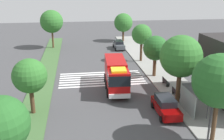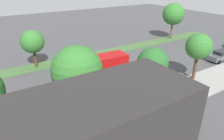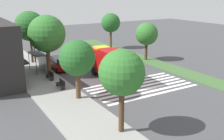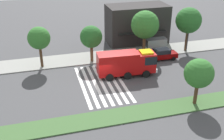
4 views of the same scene
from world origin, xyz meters
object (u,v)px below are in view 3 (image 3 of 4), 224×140
object	(u,v)px
median_tree_center	(111,23)
sidewalk_tree_west	(122,73)
bus_stop_shelter	(40,58)
bench_near_shelter	(50,75)
bench_west_of_shelter	(61,84)
sidewalk_tree_center	(77,58)
sidewalk_tree_far_east	(30,26)
parked_car_mid	(59,63)
sidewalk_tree_east	(47,34)
median_tree_west	(147,34)
street_lamp	(33,39)
fire_truck	(111,63)

from	to	relation	value
median_tree_center	sidewalk_tree_west	bearing A→B (deg)	150.74
bus_stop_shelter	bench_near_shelter	size ratio (longest dim) A/B	2.19
bench_west_of_shelter	median_tree_center	world-z (taller)	median_tree_center
sidewalk_tree_west	sidewalk_tree_center	size ratio (longest dim) A/B	1.08
bus_stop_shelter	sidewalk_tree_far_east	size ratio (longest dim) A/B	0.47
parked_car_mid	bench_near_shelter	distance (m)	4.71
parked_car_mid	sidewalk_tree_west	distance (m)	19.46
bus_stop_shelter	sidewalk_tree_far_east	bearing A→B (deg)	-4.21
sidewalk_tree_west	sidewalk_tree_far_east	size ratio (longest dim) A/B	0.83
sidewalk_tree_east	median_tree_west	xyz separation A→B (m)	(0.44, -15.53, -1.26)
street_lamp	sidewalk_tree_center	bearing A→B (deg)	178.62
median_tree_west	parked_car_mid	bearing A→B (deg)	81.80
median_tree_center	fire_truck	bearing A→B (deg)	149.50
bench_west_of_shelter	sidewalk_tree_west	world-z (taller)	sidewalk_tree_west
parked_car_mid	sidewalk_tree_far_east	size ratio (longest dim) A/B	0.62
sidewalk_tree_west	parked_car_mid	bearing A→B (deg)	-6.61
sidewalk_tree_east	sidewalk_tree_west	bearing A→B (deg)	-180.00
fire_truck	bench_west_of_shelter	distance (m)	6.68
sidewalk_tree_west	median_tree_center	xyz separation A→B (m)	(27.71, -15.53, 0.11)
fire_truck	bus_stop_shelter	world-z (taller)	fire_truck
parked_car_mid	bench_near_shelter	size ratio (longest dim) A/B	2.93
bus_stop_shelter	sidewalk_tree_east	bearing A→B (deg)	-170.95
fire_truck	bench_west_of_shelter	bearing A→B (deg)	95.96
bus_stop_shelter	fire_truck	bearing A→B (deg)	-138.36
median_tree_west	bench_west_of_shelter	bearing A→B (deg)	109.33
parked_car_mid	bus_stop_shelter	xyz separation A→B (m)	(0.09, 2.59, 0.97)
sidewalk_tree_center	sidewalk_tree_east	xyz separation A→B (m)	(8.83, 0.00, 1.20)
sidewalk_tree_center	median_tree_center	distance (m)	25.27
sidewalk_tree_center	median_tree_west	xyz separation A→B (m)	(9.27, -15.53, -0.06)
sidewalk_tree_west	sidewalk_tree_far_east	distance (m)	24.38
parked_car_mid	median_tree_west	size ratio (longest dim) A/B	0.82
sidewalk_tree_center	median_tree_west	world-z (taller)	sidewalk_tree_center
street_lamp	sidewalk_tree_center	world-z (taller)	street_lamp
bus_stop_shelter	street_lamp	size ratio (longest dim) A/B	0.60
street_lamp	sidewalk_tree_center	size ratio (longest dim) A/B	1.00
bench_west_of_shelter	sidewalk_tree_west	distance (m)	12.17
sidewalk_tree_far_east	fire_truck	bearing A→B (deg)	-154.14
street_lamp	sidewalk_tree_west	size ratio (longest dim) A/B	0.93
bench_west_of_shelter	street_lamp	distance (m)	13.29
parked_car_mid	sidewalk_tree_far_east	xyz separation A→B (m)	(5.39, 2.20, 4.56)
bench_west_of_shelter	sidewalk_tree_center	distance (m)	5.14
bench_near_shelter	bench_west_of_shelter	size ratio (longest dim) A/B	1.00
sidewalk_tree_east	median_tree_center	xyz separation A→B (m)	(11.11, -15.53, -0.57)
sidewalk_tree_east	fire_truck	bearing A→B (deg)	-128.50
parked_car_mid	sidewalk_tree_center	bearing A→B (deg)	169.80
median_tree_center	bench_near_shelter	bearing A→B (deg)	128.46
sidewalk_tree_east	bench_west_of_shelter	bearing A→B (deg)	175.53
median_tree_center	bus_stop_shelter	bearing A→B (deg)	118.53
bench_near_shelter	sidewalk_tree_west	bearing A→B (deg)	-178.47
street_lamp	median_tree_center	distance (m)	15.53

